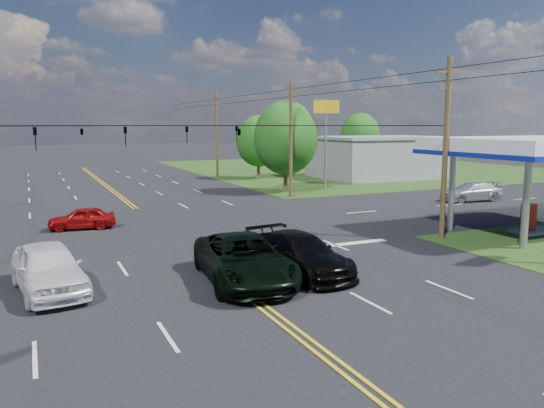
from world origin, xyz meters
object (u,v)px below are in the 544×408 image
tree_right_a (286,138)px  tree_far_r (360,136)px  tree_right_b (258,141)px  retail_ne (380,158)px  pickup_white (48,268)px  pole_ne (291,138)px  pole_se (446,147)px  pole_right_far (217,132)px  pickup_dkgreen (244,259)px  suv_black (300,254)px

tree_right_a → tree_far_r: bearing=42.0°
tree_far_r → tree_right_b: bearing=-161.1°
retail_ne → pickup_white: retail_ne is taller
retail_ne → pole_ne: bearing=-147.1°
pole_se → pole_right_far: (0.00, 37.00, 0.25)m
retail_ne → tree_right_b: 14.22m
pickup_dkgreen → pole_se: bearing=19.8°
pole_ne → suv_black: size_ratio=1.67×
tree_far_r → pole_right_far: bearing=-174.6°
pole_ne → pole_right_far: (0.00, 19.00, 0.25)m
pole_ne → tree_right_a: size_ratio=1.16×
tree_right_b → pickup_white: (-22.92, -34.12, -3.31)m
tree_right_b → tree_far_r: (17.50, 6.00, 0.33)m
pickup_dkgreen → pickup_white: same height
tree_right_a → tree_far_r: (20.00, 18.00, -0.33)m
pole_ne → pickup_dkgreen: size_ratio=1.46×
tree_right_a → pickup_white: (-20.42, -22.12, -3.97)m
pickup_white → tree_far_r: bearing=36.9°
tree_right_a → suv_black: (-11.00, -23.78, -4.05)m
pickup_dkgreen → suv_black: (2.50, 0.13, -0.08)m
pole_right_far → pole_se: bearing=-90.0°
tree_far_r → retail_ne: bearing=-111.8°
tree_right_b → pickup_dkgreen: bearing=-114.0°
tree_right_b → tree_far_r: tree_far_r is taller
pole_ne → pickup_white: (-19.42, -19.12, -4.01)m
tree_right_b → pole_ne: bearing=-103.1°
tree_right_a → pickup_dkgreen: 27.74m
pole_ne → suv_black: 23.42m
tree_far_r → pickup_white: (-40.42, -40.12, -3.64)m
retail_ne → pickup_white: 47.28m
suv_black → pickup_dkgreen: bearing=175.6°
pole_se → tree_far_r: bearing=61.7°
pole_right_far → tree_right_a: bearing=-86.4°
retail_ne → pickup_white: bearing=-140.4°
pole_se → tree_right_b: pole_se is taller
pole_se → retail_ne: bearing=59.6°
tree_right_a → tree_right_b: size_ratio=1.15×
pole_right_far → suv_black: (-10.00, -39.78, -4.34)m
tree_right_a → tree_right_b: tree_right_a is taller
pole_ne → tree_right_a: bearing=71.6°
tree_right_b → pole_right_far: bearing=131.2°
tree_right_a → pickup_dkgreen: bearing=-119.4°
suv_black → pole_ne: bearing=57.0°
suv_black → tree_right_a: bearing=57.8°
pole_se → pole_ne: (0.00, 18.00, 0.00)m
retail_ne → pole_se: pole_se is taller
tree_right_a → pickup_dkgreen: size_ratio=1.26×
pole_ne → suv_black: (-10.00, -20.78, -4.09)m
pole_se → tree_right_b: size_ratio=1.34×
pole_se → tree_far_r: pole_se is taller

